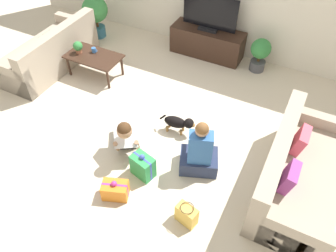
% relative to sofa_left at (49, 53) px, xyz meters
% --- Properties ---
extents(ground_plane, '(16.00, 16.00, 0.00)m').
position_rel_sofa_left_xyz_m(ground_plane, '(2.39, -0.58, -0.29)').
color(ground_plane, beige).
extents(sofa_left, '(0.92, 1.98, 0.83)m').
position_rel_sofa_left_xyz_m(sofa_left, '(0.00, 0.00, 0.00)').
color(sofa_left, tan).
rests_on(sofa_left, ground_plane).
extents(sofa_right, '(0.92, 1.98, 0.83)m').
position_rel_sofa_left_xyz_m(sofa_right, '(4.77, -0.71, 0.00)').
color(sofa_right, tan).
rests_on(sofa_right, ground_plane).
extents(coffee_table, '(1.00, 0.58, 0.42)m').
position_rel_sofa_left_xyz_m(coffee_table, '(0.93, 0.16, 0.09)').
color(coffee_table, '#382319').
rests_on(coffee_table, ground_plane).
extents(tv_console, '(1.43, 0.48, 0.55)m').
position_rel_sofa_left_xyz_m(tv_console, '(2.51, 1.74, -0.01)').
color(tv_console, '#382319').
rests_on(tv_console, ground_plane).
extents(tv, '(1.06, 0.20, 0.68)m').
position_rel_sofa_left_xyz_m(tv, '(2.51, 1.74, 0.57)').
color(tv, black).
rests_on(tv, tv_console).
extents(potted_plant_corner_left, '(0.53, 0.53, 0.88)m').
position_rel_sofa_left_xyz_m(potted_plant_corner_left, '(0.14, 1.34, 0.26)').
color(potted_plant_corner_left, '#336B84').
rests_on(potted_plant_corner_left, ground_plane).
extents(potted_plant_back_right, '(0.37, 0.37, 0.65)m').
position_rel_sofa_left_xyz_m(potted_plant_back_right, '(3.58, 1.69, 0.09)').
color(potted_plant_back_right, '#4C4C51').
rests_on(potted_plant_back_right, ground_plane).
extents(person_kneeling, '(0.65, 0.78, 0.76)m').
position_rel_sofa_left_xyz_m(person_kneeling, '(2.44, -1.13, 0.05)').
color(person_kneeling, '#23232D').
rests_on(person_kneeling, ground_plane).
extents(person_sitting, '(0.63, 0.59, 0.92)m').
position_rel_sofa_left_xyz_m(person_sitting, '(3.52, -1.00, 0.04)').
color(person_sitting, '#283351').
rests_on(person_sitting, ground_plane).
extents(dog, '(0.57, 0.21, 0.32)m').
position_rel_sofa_left_xyz_m(dog, '(2.96, -0.48, -0.09)').
color(dog, black).
rests_on(dog, ground_plane).
extents(gift_box_a, '(0.39, 0.32, 0.30)m').
position_rel_sofa_left_xyz_m(gift_box_a, '(2.73, -1.91, -0.16)').
color(gift_box_a, orange).
rests_on(gift_box_a, ground_plane).
extents(gift_box_b, '(0.36, 0.28, 0.41)m').
position_rel_sofa_left_xyz_m(gift_box_b, '(2.88, -1.44, -0.11)').
color(gift_box_b, '#2D934C').
rests_on(gift_box_b, ground_plane).
extents(gift_bag_a, '(0.29, 0.20, 0.31)m').
position_rel_sofa_left_xyz_m(gift_bag_a, '(3.72, -1.82, -0.14)').
color(gift_bag_a, '#E5B74C').
rests_on(gift_bag_a, ground_plane).
extents(mug, '(0.12, 0.08, 0.09)m').
position_rel_sofa_left_xyz_m(mug, '(0.88, 0.26, 0.18)').
color(mug, '#386BAD').
rests_on(mug, coffee_table).
extents(tabletop_plant, '(0.17, 0.17, 0.22)m').
position_rel_sofa_left_xyz_m(tabletop_plant, '(0.64, 0.12, 0.26)').
color(tabletop_plant, '#A36042').
rests_on(tabletop_plant, coffee_table).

